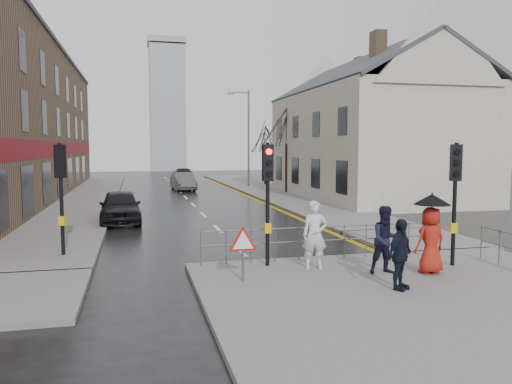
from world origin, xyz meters
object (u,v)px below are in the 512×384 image
pedestrian_a (315,235)px  car_mid (183,182)px  car_parked (120,206)px  pedestrian_b (386,240)px  pedestrian_with_umbrella (431,230)px  pedestrian_d (400,254)px

pedestrian_a → car_mid: (-0.95, 27.22, -0.36)m
car_parked → pedestrian_a: bearing=-65.2°
pedestrian_b → car_mid: size_ratio=0.42×
car_parked → pedestrian_with_umbrella: bearing=-57.5°
car_parked → car_mid: bearing=73.3°
pedestrian_with_umbrella → car_parked: (-8.09, 11.85, -0.52)m
pedestrian_with_umbrella → pedestrian_d: (-1.55, -1.17, -0.30)m
pedestrian_b → pedestrian_with_umbrella: pedestrian_with_umbrella is taller
pedestrian_b → pedestrian_with_umbrella: size_ratio=0.85×
pedestrian_with_umbrella → car_parked: size_ratio=0.47×
pedestrian_a → pedestrian_b: 1.87m
pedestrian_a → pedestrian_d: (1.20, -2.35, -0.10)m
pedestrian_with_umbrella → car_parked: bearing=124.3°
pedestrian_d → pedestrian_b: bearing=40.4°
pedestrian_a → car_mid: size_ratio=0.44×
car_parked → car_mid: car_parked is taller
car_parked → pedestrian_b: bearing=-60.9°
pedestrian_d → car_parked: (-6.54, 13.02, -0.22)m
pedestrian_b → pedestrian_with_umbrella: (1.13, -0.25, 0.24)m
car_mid → pedestrian_b: bearing=-90.0°
pedestrian_a → car_parked: (-5.34, 10.67, -0.32)m
pedestrian_with_umbrella → pedestrian_b: bearing=167.7°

